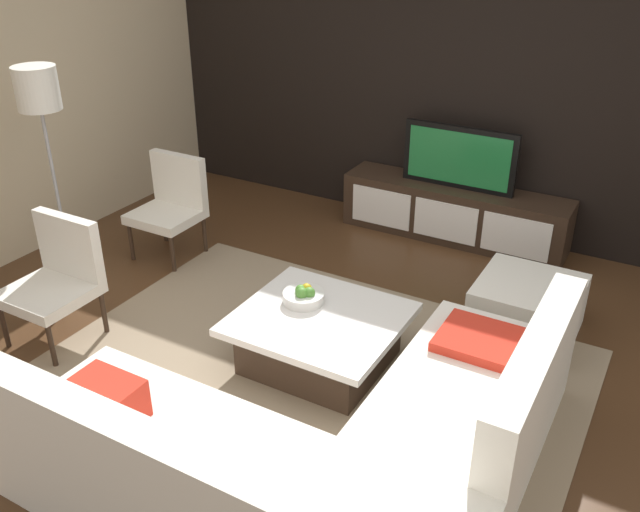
% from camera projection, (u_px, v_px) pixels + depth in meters
% --- Properties ---
extents(ground_plane, '(14.00, 14.00, 0.00)m').
position_uv_depth(ground_plane, '(325.00, 376.00, 4.47)').
color(ground_plane, '#4C301C').
extents(feature_wall_back, '(6.40, 0.12, 2.80)m').
position_uv_depth(feature_wall_back, '(478.00, 79.00, 5.90)').
color(feature_wall_back, black).
rests_on(feature_wall_back, ground).
extents(area_rug, '(3.40, 2.43, 0.01)m').
position_uv_depth(area_rug, '(312.00, 371.00, 4.51)').
color(area_rug, gray).
rests_on(area_rug, ground).
extents(media_console, '(2.05, 0.45, 0.50)m').
position_uv_depth(media_console, '(454.00, 213.00, 6.20)').
color(media_console, '#332319').
rests_on(media_console, ground).
extents(television, '(1.02, 0.06, 0.55)m').
position_uv_depth(television, '(459.00, 158.00, 5.95)').
color(television, black).
rests_on(television, media_console).
extents(sectional_couch, '(2.41, 2.34, 0.82)m').
position_uv_depth(sectional_couch, '(329.00, 456.00, 3.43)').
color(sectional_couch, white).
rests_on(sectional_couch, ground).
extents(coffee_table, '(1.05, 0.96, 0.38)m').
position_uv_depth(coffee_table, '(319.00, 339.00, 4.49)').
color(coffee_table, '#332319').
rests_on(coffee_table, ground).
extents(accent_chair_near, '(0.55, 0.55, 0.87)m').
position_uv_depth(accent_chair_near, '(58.00, 273.00, 4.69)').
color(accent_chair_near, '#332319').
rests_on(accent_chair_near, ground).
extents(floor_lamp, '(0.32, 0.32, 1.71)m').
position_uv_depth(floor_lamp, '(40.00, 103.00, 5.04)').
color(floor_lamp, '#A5A5AA').
rests_on(floor_lamp, ground).
extents(ottoman, '(0.70, 0.70, 0.40)m').
position_uv_depth(ottoman, '(527.00, 308.00, 4.83)').
color(ottoman, white).
rests_on(ottoman, ground).
extents(fruit_bowl, '(0.28, 0.28, 0.13)m').
position_uv_depth(fruit_bowl, '(304.00, 296.00, 4.54)').
color(fruit_bowl, silver).
rests_on(fruit_bowl, coffee_table).
extents(accent_chair_far, '(0.54, 0.50, 0.87)m').
position_uv_depth(accent_chair_far, '(172.00, 200.00, 5.84)').
color(accent_chair_far, '#332319').
rests_on(accent_chair_far, ground).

